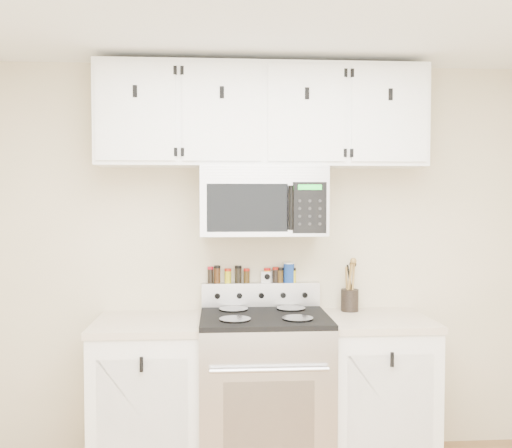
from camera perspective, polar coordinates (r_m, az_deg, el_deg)
The scene contains 18 objects.
back_wall at distance 3.72m, azimuth 0.43°, elevation -3.52°, with size 3.50×0.01×2.50m, color #BCB28D.
range at distance 3.57m, azimuth 0.83°, elevation -16.33°, with size 0.76×0.65×1.10m.
base_cabinet_left at distance 3.62m, azimuth -10.65°, elevation -16.57°, with size 0.64×0.62×0.92m.
base_cabinet_right at distance 3.72m, azimuth 11.89°, elevation -16.03°, with size 0.64×0.62×0.92m.
microwave at distance 3.51m, azimuth 0.68°, elevation 2.33°, with size 0.76×0.44×0.42m.
upper_cabinets at distance 3.57m, azimuth 0.64°, elevation 10.72°, with size 2.00×0.35×0.62m.
utensil_crock at distance 3.74m, azimuth 9.35°, elevation -7.35°, with size 0.11×0.11×0.33m.
kitchen_timer at distance 3.70m, azimuth 1.10°, elevation -5.32°, with size 0.06×0.05×0.07m, color white.
salt_canister at distance 3.71m, azimuth 3.31°, elevation -4.84°, with size 0.07×0.07×0.13m.
spice_jar_0 at distance 3.68m, azimuth -4.58°, elevation -5.09°, with size 0.04×0.04×0.11m.
spice_jar_1 at distance 3.68m, azimuth -3.90°, elevation -5.03°, with size 0.04×0.04×0.11m.
spice_jar_2 at distance 3.69m, azimuth -2.83°, elevation -5.18°, with size 0.04×0.04×0.09m.
spice_jar_3 at distance 3.69m, azimuth -1.79°, elevation -5.04°, with size 0.04×0.04×0.11m.
spice_jar_4 at distance 3.69m, azimuth -0.94°, elevation -5.17°, with size 0.04×0.04×0.09m.
spice_jar_5 at distance 3.70m, azimuth 1.13°, elevation -5.14°, with size 0.04×0.04×0.09m.
spice_jar_6 at distance 3.70m, azimuth 1.97°, elevation -5.09°, with size 0.04×0.04×0.10m.
spice_jar_7 at distance 3.71m, azimuth 2.44°, elevation -5.11°, with size 0.04×0.04×0.10m.
spice_jar_8 at distance 3.72m, azimuth 3.71°, elevation -5.11°, with size 0.04×0.04×0.09m.
Camera 1 is at (-0.28, -1.94, 1.64)m, focal length 40.00 mm.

